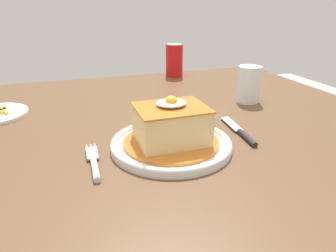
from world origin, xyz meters
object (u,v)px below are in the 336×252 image
soda_can (174,60)px  fork (94,164)px  drinking_glass (248,87)px  main_plate (171,144)px  knife (242,133)px

soda_can → fork: bearing=-121.1°
fork → soda_can: bearing=58.9°
soda_can → drinking_glass: 0.39m
main_plate → fork: bearing=-169.6°
fork → soda_can: size_ratio=1.14×
fork → drinking_glass: (0.47, 0.25, 0.04)m
main_plate → soda_can: (0.22, 0.60, 0.05)m
fork → drinking_glass: size_ratio=1.35×
knife → soda_can: bearing=84.9°
soda_can → knife: bearing=-95.1°
drinking_glass → main_plate: bearing=-145.2°
knife → main_plate: bearing=-178.4°
knife → drinking_glass: drinking_glass is taller
knife → drinking_glass: size_ratio=1.58×
main_plate → fork: main_plate is taller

